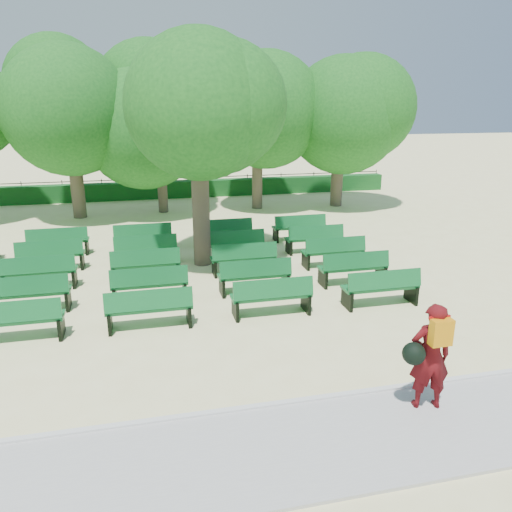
{
  "coord_description": "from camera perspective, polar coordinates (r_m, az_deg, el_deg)",
  "views": [
    {
      "loc": [
        -1.05,
        -13.44,
        5.09
      ],
      "look_at": [
        1.88,
        -1.0,
        1.1
      ],
      "focal_mm": 35.0,
      "sensor_mm": 36.0,
      "label": 1
    }
  ],
  "objects": [
    {
      "name": "ground",
      "position": [
        14.41,
        -8.23,
        -3.53
      ],
      "size": [
        120.0,
        120.0,
        0.0
      ],
      "primitive_type": "plane",
      "color": "#EFE69E"
    },
    {
      "name": "paving",
      "position": [
        7.95,
        -2.83,
        -22.21
      ],
      "size": [
        30.0,
        2.2,
        0.06
      ],
      "primitive_type": "cube",
      "color": "#B1B0AC",
      "rests_on": "ground"
    },
    {
      "name": "curb",
      "position": [
        8.85,
        -4.26,
        -17.45
      ],
      "size": [
        30.0,
        0.12,
        0.1
      ],
      "primitive_type": "cube",
      "color": "silver",
      "rests_on": "ground"
    },
    {
      "name": "hedge",
      "position": [
        27.85,
        -11.0,
        7.43
      ],
      "size": [
        26.0,
        0.7,
        0.9
      ],
      "primitive_type": "cube",
      "color": "#15541E",
      "rests_on": "ground"
    },
    {
      "name": "fence",
      "position": [
        28.32,
        -10.98,
        6.66
      ],
      "size": [
        26.0,
        0.1,
        1.02
      ],
      "primitive_type": null,
      "color": "black",
      "rests_on": "ground"
    },
    {
      "name": "tree_line",
      "position": [
        24.01,
        -10.48,
        4.8
      ],
      "size": [
        21.8,
        6.8,
        7.04
      ],
      "primitive_type": null,
      "color": "#1D621C",
      "rests_on": "ground"
    },
    {
      "name": "bench_array",
      "position": [
        15.11,
        -12.3,
        -2.35
      ],
      "size": [
        2.0,
        0.66,
        1.25
      ],
      "rotation": [
        0.0,
        0.0,
        0.02
      ],
      "color": "#10602B",
      "rests_on": "ground"
    },
    {
      "name": "tree_among",
      "position": [
        15.58,
        -6.61,
        13.93
      ],
      "size": [
        4.24,
        4.24,
        6.14
      ],
      "color": "brown",
      "rests_on": "ground"
    },
    {
      "name": "person",
      "position": [
        8.94,
        19.2,
        -10.65
      ],
      "size": [
        0.92,
        0.59,
        1.9
      ],
      "rotation": [
        0.0,
        0.0,
        2.96
      ],
      "color": "#4F0B0E",
      "rests_on": "ground"
    }
  ]
}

